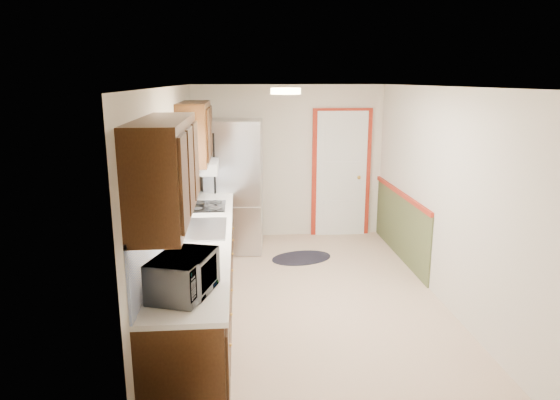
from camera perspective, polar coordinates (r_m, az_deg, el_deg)
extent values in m
cube|color=#CBAC8F|center=(5.87, 3.37, -11.31)|extent=(3.20, 5.20, 0.12)
cube|color=white|center=(5.33, 3.74, 12.81)|extent=(3.20, 5.20, 0.12)
cube|color=beige|center=(7.91, 0.93, 4.36)|extent=(3.20, 0.10, 2.40)
cube|color=beige|center=(3.15, 10.22, -10.47)|extent=(3.20, 0.10, 2.40)
cube|color=beige|center=(5.47, -12.21, -0.16)|extent=(0.10, 5.20, 2.40)
cube|color=beige|center=(5.88, 18.16, 0.43)|extent=(0.10, 5.20, 2.40)
cube|color=#321B0B|center=(5.38, -9.00, -8.64)|extent=(0.60, 4.00, 0.90)
cube|color=white|center=(5.22, -9.02, -3.86)|extent=(0.63, 4.00, 0.04)
cube|color=#628DEE|center=(5.17, -12.49, -0.78)|extent=(0.02, 4.00, 0.55)
cube|color=#321B0B|center=(3.76, -13.03, 3.36)|extent=(0.35, 1.40, 0.75)
cube|color=#321B0B|center=(6.42, -9.71, 7.64)|extent=(0.35, 1.20, 0.75)
cube|color=white|center=(5.19, -12.55, 3.83)|extent=(0.02, 1.00, 0.90)
cube|color=orange|center=(5.14, -12.24, 7.69)|extent=(0.05, 1.12, 0.24)
cube|color=#B7B7BC|center=(5.31, -9.01, -3.28)|extent=(0.52, 0.82, 0.02)
cube|color=white|center=(6.53, -9.08, 3.77)|extent=(0.45, 0.60, 0.15)
cube|color=maroon|center=(8.05, 6.99, 2.97)|extent=(0.94, 0.05, 2.08)
cube|color=white|center=(8.02, 7.03, 2.93)|extent=(0.80, 0.04, 2.00)
cube|color=#48502D|center=(7.28, 13.58, -2.90)|extent=(0.02, 2.30, 0.90)
cube|color=maroon|center=(7.16, 13.69, 0.71)|extent=(0.04, 2.30, 0.06)
cylinder|color=#FFD88C|center=(5.09, 0.65, 12.35)|extent=(0.30, 0.30, 0.06)
imported|color=white|center=(3.71, -11.02, -7.97)|extent=(0.45, 0.61, 0.37)
cube|color=#B7B7BC|center=(7.33, -5.21, 1.64)|extent=(0.86, 0.81, 1.92)
cylinder|color=black|center=(6.96, -7.40, 0.11)|extent=(0.02, 0.02, 1.34)
ellipsoid|color=black|center=(7.14, 2.46, -6.62)|extent=(0.99, 0.78, 0.01)
cube|color=black|center=(6.22, -8.41, -0.71)|extent=(0.47, 0.56, 0.02)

